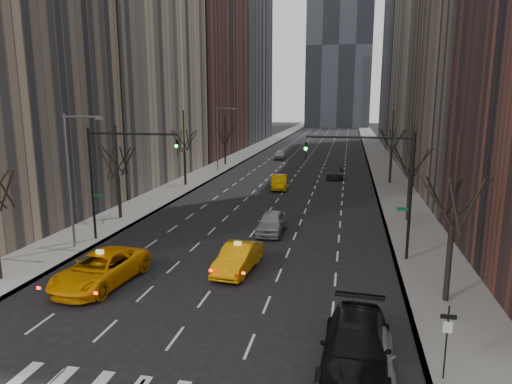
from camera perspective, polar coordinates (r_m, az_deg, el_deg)
The scene contains 26 objects.
ground at distance 20.73m, azimuth -10.06°, elevation -17.55°, with size 400.00×400.00×0.00m, color black.
sidewalk_left at distance 89.45m, azimuth -0.96°, elevation 4.99°, with size 4.50×320.00×0.15m, color slate.
sidewalk_right at distance 87.52m, azimuth 14.96°, elevation 4.47°, with size 4.50×320.00×0.15m, color slate.
bld_left_far at distance 88.38m, azimuth -7.81°, elevation 19.06°, with size 14.00×28.00×44.00m, color brown.
bld_left_deep at distance 118.05m, azimuth -2.79°, elevation 21.09°, with size 14.00×30.00×60.00m, color #5B5B60.
bld_right_far at distance 83.47m, azimuth 22.93°, elevation 20.87°, with size 14.00×28.00×50.00m, color #BDAC91.
bld_right_deep at distance 114.34m, azimuth 19.94°, elevation 20.28°, with size 14.00×30.00×58.00m, color #5B5B60.
tree_lw_b at distance 40.11m, azimuth -16.85°, elevation 1.90°, with size 3.36×3.50×7.82m.
tree_lw_c at distance 54.54m, azimuth -8.92°, elevation 4.97°, with size 3.36×3.50×8.74m.
tree_lw_d at distance 71.65m, azimuth -3.89°, elevation 6.18°, with size 3.36×3.50×7.36m.
tree_rw_a at distance 24.13m, azimuth 23.26°, elevation -4.19°, with size 3.36×3.50×8.28m.
tree_rw_b at distance 39.62m, azimuth 18.70°, elevation 1.68°, with size 3.36×3.50×7.82m.
tree_rw_c at distance 57.33m, azimuth 16.57°, elevation 4.94°, with size 3.36×3.50×8.74m.
traffic_mast_left at distance 33.27m, azimuth -17.49°, elevation 3.10°, with size 6.69×0.39×8.00m.
traffic_mast_right at distance 29.22m, azimuth 15.62°, elevation 2.12°, with size 6.69×0.39×8.00m.
streetlight_near at distance 32.46m, azimuth -21.87°, elevation 2.84°, with size 2.83×0.22×9.00m.
streetlight_far at distance 64.46m, azimuth -4.57°, elevation 7.44°, with size 2.83×0.22×9.00m.
sign_post at distance 18.15m, azimuth 22.74°, elevation -16.32°, with size 0.55×0.06×2.80m.
taxi_suv at distance 26.74m, azimuth -18.85°, elevation -9.12°, with size 2.94×6.37×1.77m, color #FFA505.
taxi_sedan at distance 27.28m, azimuth -2.29°, elevation -8.25°, with size 1.71×4.92×1.62m, color #FAA105.
silver_sedan_ahead at distance 34.94m, azimuth 1.96°, elevation -3.82°, with size 1.94×4.82×1.64m, color #93969A.
parked_suv_black at distance 18.43m, azimuth 12.36°, elevation -18.35°, with size 2.53×6.22×1.80m, color black.
parked_sedan_silver at distance 18.51m, azimuth 14.08°, elevation -18.84°, with size 1.77×4.41×1.50m, color #919398.
far_taxi at distance 52.37m, azimuth 2.93°, elevation 1.25°, with size 1.68×4.83×1.59m, color #E5A904.
far_suv_grey at distance 60.83m, azimuth 9.87°, elevation 2.50°, with size 2.21×5.44×1.58m, color #313137.
far_car_white at distance 80.03m, azimuth 3.01°, elevation 4.70°, with size 1.73×4.31×1.47m, color silver.
Camera 1 is at (6.95, -16.80, 9.95)m, focal length 32.00 mm.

